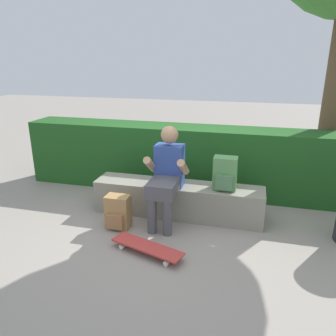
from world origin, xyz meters
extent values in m
plane|color=gray|center=(0.00, 0.00, 0.00)|extent=(24.00, 24.00, 0.00)
cube|color=gray|center=(0.00, 0.42, 0.21)|extent=(2.14, 0.42, 0.42)
cube|color=#2D4793|center=(-0.09, 0.35, 0.68)|extent=(0.34, 0.22, 0.52)
sphere|color=tan|center=(-0.09, 0.35, 1.07)|extent=(0.21, 0.21, 0.21)
cube|color=#4C4C51|center=(-0.09, 0.04, 0.51)|extent=(0.32, 0.40, 0.17)
cylinder|color=#4C4C51|center=(-0.18, -0.11, 0.21)|extent=(0.11, 0.11, 0.42)
cylinder|color=#4C4C51|center=(0.00, -0.11, 0.21)|extent=(0.11, 0.11, 0.42)
cylinder|color=tan|center=(-0.29, 0.21, 0.72)|extent=(0.09, 0.33, 0.27)
cylinder|color=tan|center=(0.11, 0.21, 0.72)|extent=(0.09, 0.33, 0.27)
cube|color=#BC3833|center=(-0.11, -0.53, 0.08)|extent=(0.82, 0.43, 0.02)
cylinder|color=silver|center=(0.18, -0.54, 0.03)|extent=(0.06, 0.05, 0.05)
cylinder|color=silver|center=(0.14, -0.69, 0.03)|extent=(0.06, 0.05, 0.05)
cylinder|color=silver|center=(-0.35, -0.38, 0.03)|extent=(0.06, 0.05, 0.05)
cylinder|color=silver|center=(-0.40, -0.52, 0.03)|extent=(0.06, 0.05, 0.05)
cube|color=#51894C|center=(0.58, 0.42, 0.62)|extent=(0.28, 0.18, 0.40)
cube|color=#4A764D|center=(0.58, 0.30, 0.54)|extent=(0.20, 0.05, 0.18)
cube|color=#A37A47|center=(-0.61, -0.07, 0.20)|extent=(0.28, 0.18, 0.40)
cube|color=#9D6941|center=(-0.61, -0.19, 0.12)|extent=(0.20, 0.05, 0.18)
cube|color=#1D4E1C|center=(-0.07, 1.29, 0.49)|extent=(4.93, 0.57, 0.98)
cylinder|color=brown|center=(1.92, 1.75, 1.54)|extent=(0.29, 0.29, 3.08)
camera|label=1|loc=(0.84, -3.32, 1.94)|focal=34.92mm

